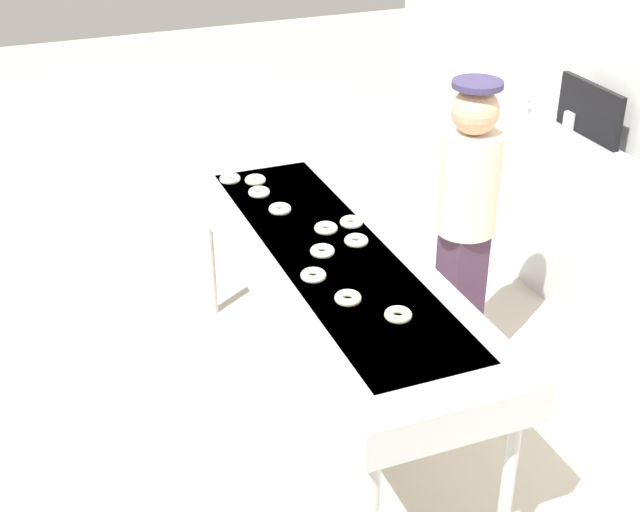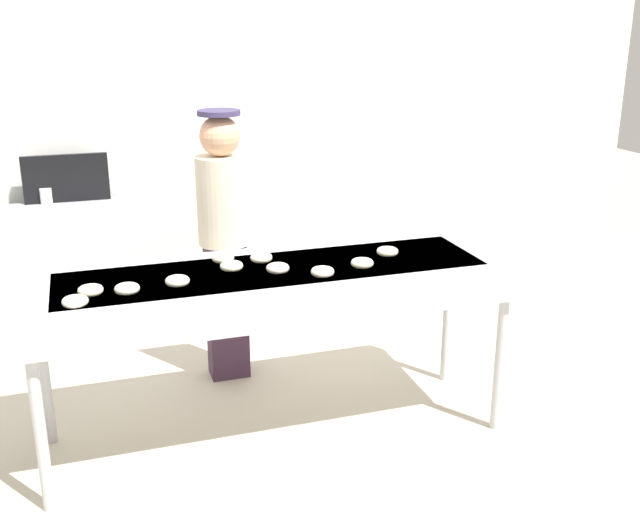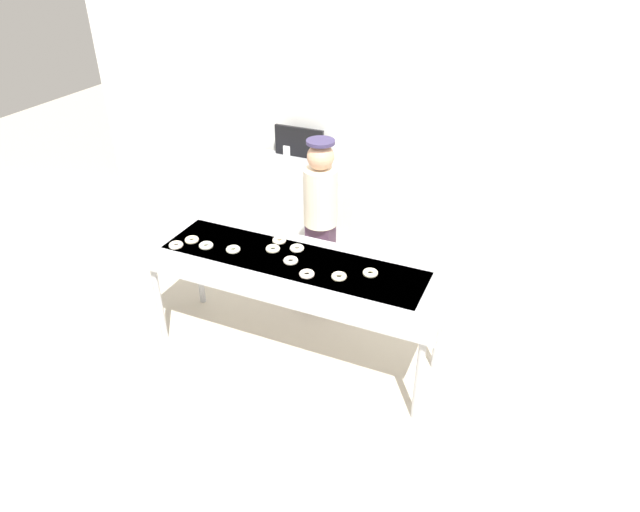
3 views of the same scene
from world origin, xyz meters
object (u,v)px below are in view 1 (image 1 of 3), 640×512
Objects in this scene: prep_counter at (548,202)px; menu_display at (590,110)px; sugar_donut_2 at (322,251)px; sugar_donut_6 at (255,180)px; sugar_donut_1 at (259,192)px; sugar_donut_9 at (230,179)px; sugar_donut_3 at (398,315)px; paper_cup_1 at (522,97)px; paper_cup_2 at (523,105)px; sugar_donut_8 at (348,298)px; worker_baker at (466,219)px; sugar_donut_0 at (280,209)px; sugar_donut_10 at (351,222)px; sugar_donut_5 at (326,228)px; sugar_donut_7 at (313,275)px; paper_cup_0 at (569,121)px; fryer_conveyor at (331,268)px; sugar_donut_4 at (356,241)px.

prep_counter is 2.85× the size of menu_display.
sugar_donut_2 is 2.34m from prep_counter.
sugar_donut_1 is at bearing -10.83° from sugar_donut_6.
sugar_donut_9 is (-0.07, -0.13, 0.00)m from sugar_donut_6.
sugar_donut_3 is at bearing 8.93° from sugar_donut_9.
paper_cup_1 is 1.00× the size of paper_cup_2.
paper_cup_1 is at bearing 133.34° from sugar_donut_8.
worker_baker is (-0.11, 0.84, -0.04)m from sugar_donut_2.
sugar_donut_2 is (0.51, 0.04, 0.00)m from sugar_donut_0.
sugar_donut_0 is at bearing -134.06° from sugar_donut_10.
sugar_donut_3 is 1.00× the size of sugar_donut_5.
paper_cup_2 is (-1.03, 2.15, -0.05)m from sugar_donut_0.
sugar_donut_6 is 0.14m from sugar_donut_9.
sugar_donut_7 is 2.83m from paper_cup_2.
menu_display is (0.53, 0.15, 0.12)m from paper_cup_2.
sugar_donut_1 is 1.00× the size of sugar_donut_8.
paper_cup_0 and paper_cup_1 have the same top height.
sugar_donut_0 and sugar_donut_10 have the same top height.
paper_cup_1 is at bearing 165.67° from prep_counter.
fryer_conveyor is at bearing 166.99° from sugar_donut_8.
sugar_donut_5 is 1.01× the size of paper_cup_0.
sugar_donut_0 and sugar_donut_5 have the same top height.
paper_cup_1 is at bearing 112.76° from sugar_donut_1.
menu_display reaches higher than sugar_donut_10.
fryer_conveyor is 2.57m from paper_cup_2.
sugar_donut_10 is at bearing 163.34° from sugar_donut_4.
sugar_donut_10 is at bearing 96.29° from sugar_donut_5.
worker_baker reaches higher than fryer_conveyor.
paper_cup_2 is at bearing -164.29° from menu_display.
paper_cup_2 is at bearing 110.00° from sugar_donut_1.
sugar_donut_4 is 0.90m from sugar_donut_6.
paper_cup_2 is at bearing 171.19° from prep_counter.
sugar_donut_6 is 1.34m from sugar_donut_8.
sugar_donut_0 is 0.07× the size of worker_baker.
sugar_donut_3 is 1.01× the size of paper_cup_1.
sugar_donut_6 is 0.74m from sugar_donut_10.
sugar_donut_8 is 3.11m from paper_cup_1.
sugar_donut_10 is 0.07× the size of prep_counter.
sugar_donut_3 is at bearing 4.74° from sugar_donut_6.
paper_cup_0 is (-1.36, 2.36, -0.05)m from sugar_donut_7.
sugar_donut_0 reaches higher than paper_cup_1.
sugar_donut_5 is at bearing 166.20° from sugar_donut_8.
sugar_donut_2 is 0.07× the size of prep_counter.
fryer_conveyor is at bearing 101.17° from sugar_donut_2.
sugar_donut_10 reaches higher than fryer_conveyor.
paper_cup_0 is at bearing 17.42° from paper_cup_2.
worker_baker reaches higher than paper_cup_0.
sugar_donut_2 is at bearing -62.48° from paper_cup_0.
sugar_donut_9 is at bearing -89.15° from menu_display.
sugar_donut_0 is 1.00× the size of sugar_donut_4.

